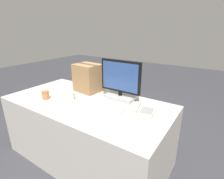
% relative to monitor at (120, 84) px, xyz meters
% --- Properties ---
extents(ground_plane, '(12.00, 12.00, 0.00)m').
position_rel_monitor_xyz_m(ground_plane, '(-0.26, -0.27, -0.89)').
color(ground_plane, '#38383D').
extents(office_desk, '(1.80, 0.90, 0.71)m').
position_rel_monitor_xyz_m(office_desk, '(-0.26, -0.27, -0.53)').
color(office_desk, beige).
rests_on(office_desk, ground_plane).
extents(monitor, '(0.47, 0.21, 0.43)m').
position_rel_monitor_xyz_m(monitor, '(0.00, 0.00, 0.00)').
color(monitor, '#B7B7B7').
rests_on(monitor, office_desk).
extents(keyboard, '(0.46, 0.16, 0.03)m').
position_rel_monitor_xyz_m(keyboard, '(-0.02, -0.29, -0.16)').
color(keyboard, beige).
rests_on(keyboard, office_desk).
extents(desk_phone, '(0.23, 0.25, 0.07)m').
position_rel_monitor_xyz_m(desk_phone, '(0.36, -0.20, -0.15)').
color(desk_phone, beige).
rests_on(desk_phone, office_desk).
extents(paper_cup_left, '(0.08, 0.08, 0.10)m').
position_rel_monitor_xyz_m(paper_cup_left, '(-0.68, -0.46, -0.12)').
color(paper_cup_left, '#BC7547').
rests_on(paper_cup_left, office_desk).
extents(paper_cup_right, '(0.07, 0.07, 0.09)m').
position_rel_monitor_xyz_m(paper_cup_right, '(-0.43, -0.31, -0.13)').
color(paper_cup_right, beige).
rests_on(paper_cup_right, office_desk).
extents(spoon, '(0.15, 0.07, 0.00)m').
position_rel_monitor_xyz_m(spoon, '(-0.98, -0.30, -0.17)').
color(spoon, silver).
rests_on(spoon, office_desk).
extents(cardboard_box, '(0.32, 0.27, 0.34)m').
position_rel_monitor_xyz_m(cardboard_box, '(-0.46, 0.00, -0.01)').
color(cardboard_box, '#9E754C').
rests_on(cardboard_box, office_desk).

